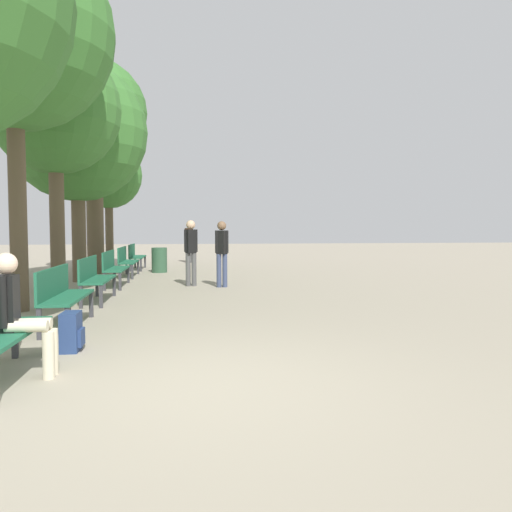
{
  "coord_description": "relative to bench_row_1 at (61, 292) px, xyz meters",
  "views": [
    {
      "loc": [
        0.04,
        -4.72,
        1.49
      ],
      "look_at": [
        1.28,
        4.49,
        0.95
      ],
      "focal_mm": 35.0,
      "sensor_mm": 36.0,
      "label": 1
    }
  ],
  "objects": [
    {
      "name": "tree_row_4",
      "position": [
        -1.09,
        8.85,
        4.49
      ],
      "size": [
        3.36,
        3.36,
        6.79
      ],
      "color": "brown",
      "rests_on": "ground_plane"
    },
    {
      "name": "bench_row_3",
      "position": [
        0.0,
        5.12,
        0.0
      ],
      "size": [
        0.45,
        1.72,
        0.89
      ],
      "color": "#1E6042",
      "rests_on": "ground_plane"
    },
    {
      "name": "pedestrian_mid",
      "position": [
        1.93,
        5.02,
        0.43
      ],
      "size": [
        0.34,
        0.27,
        1.66
      ],
      "color": "#4C4C4C",
      "rests_on": "ground_plane"
    },
    {
      "name": "bench_row_2",
      "position": [
        0.0,
        2.56,
        0.0
      ],
      "size": [
        0.45,
        1.72,
        0.89
      ],
      "color": "#1E6042",
      "rests_on": "ground_plane"
    },
    {
      "name": "bench_row_1",
      "position": [
        0.0,
        0.0,
        0.0
      ],
      "size": [
        0.45,
        1.72,
        0.89
      ],
      "color": "#1E6042",
      "rests_on": "ground_plane"
    },
    {
      "name": "pedestrian_far",
      "position": [
        2.69,
        4.66,
        0.41
      ],
      "size": [
        0.33,
        0.28,
        1.64
      ],
      "color": "#384260",
      "rests_on": "ground_plane"
    },
    {
      "name": "bench_row_4",
      "position": [
        0.0,
        7.68,
        0.0
      ],
      "size": [
        0.45,
        1.72,
        0.89
      ],
      "color": "#1E6042",
      "rests_on": "ground_plane"
    },
    {
      "name": "tree_row_1",
      "position": [
        -1.09,
        1.59,
        4.32
      ],
      "size": [
        3.43,
        3.43,
        6.59
      ],
      "color": "brown",
      "rests_on": "ground_plane"
    },
    {
      "name": "person_seated",
      "position": [
        0.23,
        -2.54,
        0.14
      ],
      "size": [
        0.56,
        0.32,
        1.24
      ],
      "color": "beige",
      "rests_on": "ground_plane"
    },
    {
      "name": "ground_plane",
      "position": [
        1.84,
        -2.93,
        -0.53
      ],
      "size": [
        80.0,
        80.0,
        0.0
      ],
      "primitive_type": "plane",
      "color": "gray"
    },
    {
      "name": "backpack",
      "position": [
        0.47,
        -1.49,
        -0.3
      ],
      "size": [
        0.24,
        0.35,
        0.47
      ],
      "color": "navy",
      "rests_on": "ground_plane"
    },
    {
      "name": "trash_bin",
      "position": [
        0.91,
        8.99,
        -0.12
      ],
      "size": [
        0.5,
        0.5,
        0.82
      ],
      "color": "#2D5138",
      "rests_on": "ground_plane"
    },
    {
      "name": "tree_row_2",
      "position": [
        -1.09,
        4.21,
        3.59
      ],
      "size": [
        2.93,
        2.93,
        5.62
      ],
      "color": "brown",
      "rests_on": "ground_plane"
    },
    {
      "name": "tree_row_3",
      "position": [
        -1.09,
        6.44,
        3.51
      ],
      "size": [
        3.75,
        3.75,
        5.93
      ],
      "color": "brown",
      "rests_on": "ground_plane"
    },
    {
      "name": "bench_row_5",
      "position": [
        0.0,
        10.24,
        0.0
      ],
      "size": [
        0.45,
        1.72,
        0.89
      ],
      "color": "#1E6042",
      "rests_on": "ground_plane"
    },
    {
      "name": "tree_row_5",
      "position": [
        -1.09,
        11.69,
        2.87
      ],
      "size": [
        2.48,
        2.48,
        4.67
      ],
      "color": "brown",
      "rests_on": "ground_plane"
    },
    {
      "name": "pedestrian_near",
      "position": [
        1.88,
        13.39,
        0.44
      ],
      "size": [
        0.34,
        0.23,
        1.69
      ],
      "color": "#4C4C4C",
      "rests_on": "ground_plane"
    }
  ]
}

